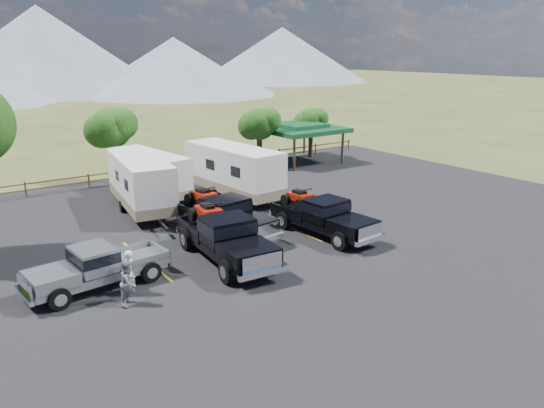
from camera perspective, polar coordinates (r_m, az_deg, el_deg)
ground at (r=23.99m, az=3.78°, el=-5.96°), size 320.00×320.00×0.00m
asphalt_lot at (r=26.21m, az=-0.37°, el=-3.91°), size 44.00×34.00×0.04m
stall_lines at (r=26.97m, az=-1.60°, el=-3.26°), size 12.12×5.50×0.01m
tree_ne_a at (r=41.60m, az=-1.38°, el=8.60°), size 3.11×2.92×4.76m
tree_ne_b at (r=46.01m, az=4.19°, el=8.87°), size 2.77×2.59×4.27m
tree_north at (r=38.47m, az=-16.96°, el=7.80°), size 3.46×3.24×5.25m
rail_fence at (r=40.01m, az=-10.88°, el=3.81°), size 36.12×0.12×1.00m
pavilion at (r=44.04m, az=3.02°, el=8.11°), size 6.20×6.20×3.22m
rig_left at (r=23.56m, az=-5.09°, el=-3.47°), size 2.86×6.94×2.26m
rig_center at (r=26.77m, az=-5.25°, el=-1.13°), size 2.88×6.68×2.16m
rig_right at (r=26.80m, az=5.41°, el=-1.19°), size 2.59×6.40×2.09m
trailer_left at (r=31.29m, az=-13.93°, el=2.16°), size 3.44×9.07×3.14m
trailer_center at (r=34.01m, az=-13.03°, el=3.11°), size 2.90×8.32×2.88m
trailer_right at (r=33.25m, az=-4.19°, el=3.54°), size 3.04×9.40×3.25m
pickup_silver at (r=21.93m, az=-18.22°, el=-6.38°), size 5.84×2.43×1.71m
person_a at (r=21.01m, az=-15.18°, el=-7.13°), size 0.76×0.74×1.77m
person_b at (r=20.22m, az=-15.12°, el=-8.15°), size 1.06×1.05×1.73m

